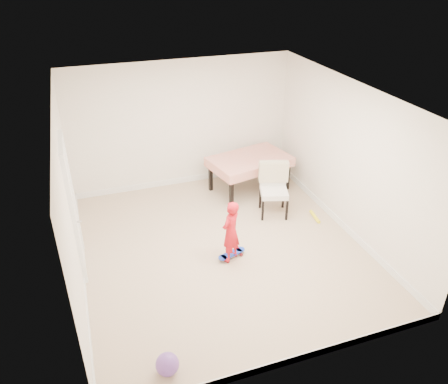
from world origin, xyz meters
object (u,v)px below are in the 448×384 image
object	(u,v)px
dining_table	(249,174)
balloon	(167,364)
skateboard	(232,255)
child	(231,233)
dining_chair	(274,191)

from	to	relation	value
dining_table	balloon	distance (m)	4.66
dining_table	skateboard	world-z (taller)	dining_table
balloon	dining_table	bearing A→B (deg)	56.23
skateboard	balloon	xyz separation A→B (m)	(-1.47, -1.84, 0.10)
dining_table	child	size ratio (longest dim) A/B	1.49
dining_chair	child	distance (m)	1.64
dining_chair	child	xyz separation A→B (m)	(-1.24, -1.07, 0.02)
child	balloon	xyz separation A→B (m)	(-1.42, -1.77, -0.38)
dining_table	skateboard	bearing A→B (deg)	-131.39
dining_table	child	xyz separation A→B (m)	(-1.16, -2.10, 0.16)
skateboard	child	xyz separation A→B (m)	(-0.04, -0.07, 0.48)
skateboard	balloon	size ratio (longest dim) A/B	1.81
balloon	skateboard	bearing A→B (deg)	51.37
dining_table	balloon	size ratio (longest dim) A/B	5.57
dining_chair	skateboard	size ratio (longest dim) A/B	1.96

